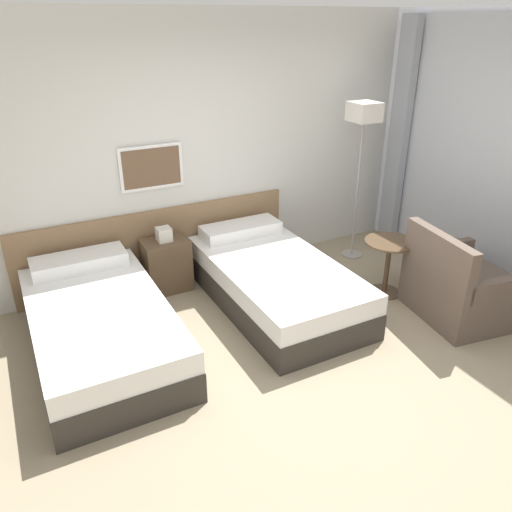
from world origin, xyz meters
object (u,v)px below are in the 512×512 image
at_px(bed_near_door, 100,326).
at_px(bed_near_window, 274,281).
at_px(nightstand, 166,264).
at_px(side_table, 388,257).
at_px(floor_lamp, 363,124).
at_px(armchair, 461,290).

height_order(bed_near_door, bed_near_window, same).
relative_size(bed_near_window, nightstand, 2.91).
bearing_deg(side_table, bed_near_door, 172.57).
distance_m(bed_near_door, floor_lamp, 3.39).
bearing_deg(bed_near_door, bed_near_window, 0.00).
relative_size(floor_lamp, armchair, 1.76).
bearing_deg(floor_lamp, nightstand, 173.70).
xyz_separation_m(bed_near_door, bed_near_window, (1.69, 0.00, 0.00)).
bearing_deg(armchair, bed_near_door, 81.04).
bearing_deg(armchair, side_table, 36.43).
distance_m(side_table, armchair, 0.75).
xyz_separation_m(bed_near_window, nightstand, (-0.85, 0.77, 0.05)).
height_order(bed_near_window, nightstand, nightstand).
bearing_deg(bed_near_door, floor_lamp, 9.75).
relative_size(side_table, armchair, 0.58).
distance_m(bed_near_window, nightstand, 1.15).
height_order(bed_near_window, floor_lamp, floor_lamp).
bearing_deg(armchair, bed_near_window, 63.92).
height_order(floor_lamp, armchair, floor_lamp).
height_order(bed_near_door, armchair, armchair).
relative_size(bed_near_door, nightstand, 2.91).
bearing_deg(bed_near_window, nightstand, 137.57).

